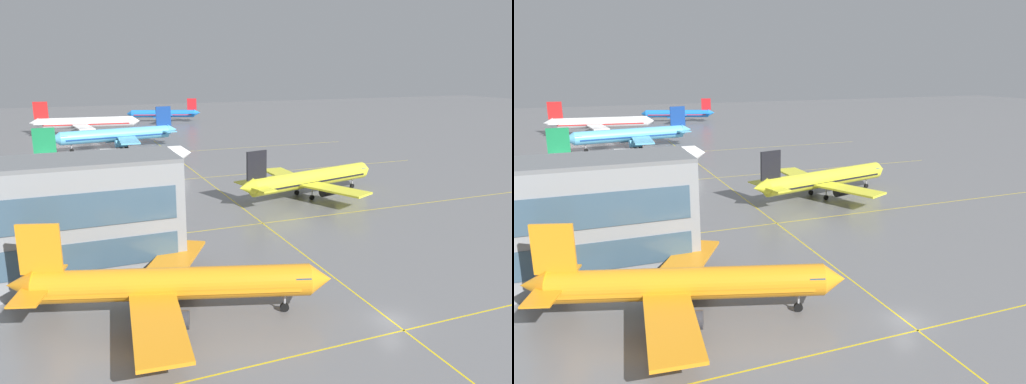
% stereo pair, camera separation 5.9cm
% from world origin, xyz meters
% --- Properties ---
extents(ground_plane, '(600.00, 600.00, 0.00)m').
position_xyz_m(ground_plane, '(0.00, 0.00, 0.00)').
color(ground_plane, slate).
extents(airliner_front_gate, '(33.11, 28.28, 10.52)m').
position_xyz_m(airliner_front_gate, '(-20.98, 9.69, 3.59)').
color(airliner_front_gate, orange).
rests_on(airliner_front_gate, ground).
extents(airliner_second_row, '(33.81, 28.74, 10.60)m').
position_xyz_m(airliner_second_row, '(15.45, 47.77, 3.62)').
color(airliner_second_row, yellow).
rests_on(airliner_second_row, ground).
extents(airliner_third_row, '(38.46, 33.31, 12.00)m').
position_xyz_m(airliner_third_row, '(-19.13, 83.56, 4.10)').
color(airliner_third_row, white).
rests_on(airliner_third_row, ground).
extents(airliner_far_left_stand, '(40.33, 34.38, 12.56)m').
position_xyz_m(airliner_far_left_stand, '(-13.28, 123.04, 4.29)').
color(airliner_far_left_stand, '#5BB7E5').
rests_on(airliner_far_left_stand, ground).
extents(airliner_far_right_stand, '(40.44, 34.76, 12.56)m').
position_xyz_m(airliner_far_right_stand, '(-20.95, 162.16, 4.29)').
color(airliner_far_right_stand, white).
rests_on(airliner_far_right_stand, ground).
extents(airliner_distant_taxiway, '(33.36, 28.52, 10.63)m').
position_xyz_m(airliner_distant_taxiway, '(15.66, 193.51, 3.63)').
color(airliner_distant_taxiway, blue).
rests_on(airliner_distant_taxiway, ground).
extents(taxiway_markings, '(118.35, 163.28, 0.01)m').
position_xyz_m(taxiway_markings, '(0.00, 53.66, 0.00)').
color(taxiway_markings, yellow).
rests_on(taxiway_markings, ground).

